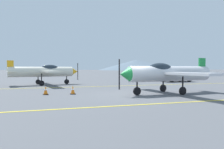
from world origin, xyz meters
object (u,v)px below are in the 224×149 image
object	(u,v)px
traffic_cone_front	(73,90)
traffic_cone_side	(46,90)
airplane_near	(167,73)
airplane_mid	(44,71)
car_sedan	(176,75)

from	to	relation	value
traffic_cone_front	traffic_cone_side	distance (m)	1.82
traffic_cone_front	airplane_near	bearing A→B (deg)	-14.11
airplane_mid	traffic_cone_side	bearing A→B (deg)	-89.77
traffic_cone_side	airplane_near	bearing A→B (deg)	-13.05
airplane_near	airplane_mid	world-z (taller)	same
car_sedan	traffic_cone_side	size ratio (longest dim) A/B	7.55
car_sedan	traffic_cone_front	bearing A→B (deg)	-146.73
airplane_mid	traffic_cone_side	size ratio (longest dim) A/B	14.56
airplane_near	airplane_mid	bearing A→B (deg)	127.03
airplane_near	traffic_cone_front	distance (m)	6.70
airplane_mid	traffic_cone_front	world-z (taller)	airplane_mid
airplane_near	airplane_mid	xyz separation A→B (m)	(-8.23, 10.92, 0.00)
car_sedan	airplane_near	bearing A→B (deg)	-126.56
airplane_near	traffic_cone_front	bearing A→B (deg)	165.89
car_sedan	traffic_cone_front	distance (m)	17.70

